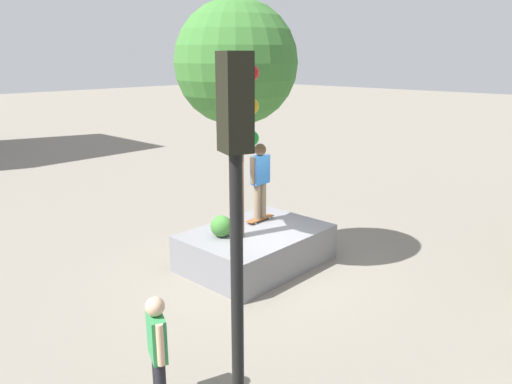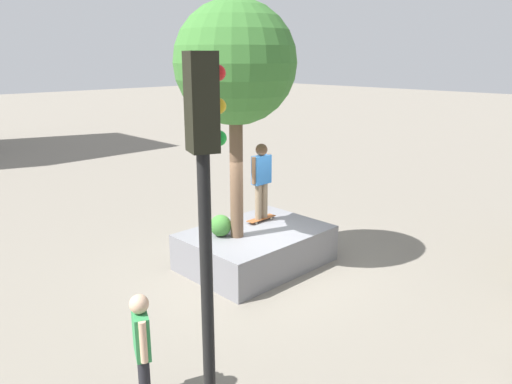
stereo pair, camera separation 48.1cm
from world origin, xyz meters
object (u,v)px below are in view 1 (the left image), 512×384
plaza_tree (236,64)px  bystander_watching (157,346)px  skateboard (260,219)px  planter_ledge (256,248)px  traffic_light_corner (237,221)px  skateboarder (260,176)px

plaza_tree → bystander_watching: 5.68m
skateboard → bystander_watching: bearing=28.6°
planter_ledge → traffic_light_corner: traffic_light_corner is taller
planter_ledge → bystander_watching: 4.97m
planter_ledge → plaza_tree: size_ratio=0.64×
plaza_tree → bystander_watching: (3.82, 2.33, -3.51)m
skateboarder → traffic_light_corner: size_ratio=0.38×
skateboard → traffic_light_corner: size_ratio=0.17×
plaza_tree → skateboarder: plaza_tree is taller
plaza_tree → bystander_watching: plaza_tree is taller
bystander_watching → planter_ledge: bearing=-152.2°
bystander_watching → skateboard: bearing=-151.4°
planter_ledge → bystander_watching: (4.37, 2.30, 0.54)m
skateboard → traffic_light_corner: bearing=40.8°
planter_ledge → skateboarder: (-0.55, -0.38, 1.52)m
traffic_light_corner → skateboarder: bearing=-139.2°
plaza_tree → skateboarder: bearing=-162.1°
skateboarder → traffic_light_corner: 6.98m
planter_ledge → skateboarder: 1.66m
traffic_light_corner → bystander_watching: size_ratio=2.82×
plaza_tree → traffic_light_corner: bearing=45.2°
skateboard → plaza_tree: bearing=17.9°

